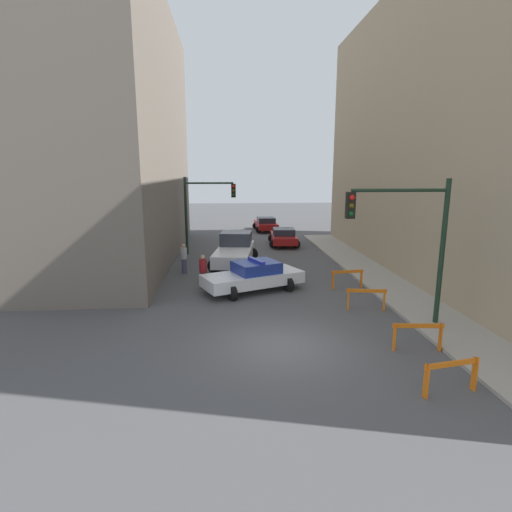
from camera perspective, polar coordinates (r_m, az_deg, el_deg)
ground_plane at (r=13.35m, az=3.58°, el=-12.59°), size 120.00×120.00×0.00m
sidewalk_right at (r=15.41m, az=27.49°, el=-10.30°), size 2.40×44.00×0.12m
building_corner_left at (r=28.07m, az=-26.78°, el=15.21°), size 14.00×20.00×15.47m
traffic_light_near at (r=14.92m, az=21.39°, el=3.39°), size 3.64×0.35×5.20m
traffic_light_far at (r=27.16m, az=-7.69°, el=7.32°), size 3.44×0.35×5.20m
police_car at (r=18.82m, az=-0.34°, el=-2.87°), size 5.05×3.60×1.52m
white_truck at (r=24.02m, az=-3.05°, el=0.81°), size 3.10×5.62×1.90m
parked_car_near at (r=30.69m, az=3.96°, el=2.80°), size 2.46×4.41×1.31m
parked_car_mid at (r=38.10m, az=1.42°, el=4.61°), size 2.39×4.37×1.31m
pedestrian_crossing at (r=19.35m, az=-7.57°, el=-2.15°), size 0.46×0.46×1.66m
pedestrian_corner at (r=22.38m, az=-10.26°, el=-0.31°), size 0.49×0.49×1.66m
barrier_front at (r=11.54m, az=26.14°, el=-14.60°), size 1.58×0.42×0.90m
barrier_mid at (r=13.69m, az=22.12°, el=-10.05°), size 1.60×0.28×0.90m
barrier_back at (r=16.83m, az=15.48°, el=-5.50°), size 1.59×0.38×0.90m
barrier_corner at (r=19.74m, az=12.93°, el=-2.80°), size 1.60×0.31×0.90m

